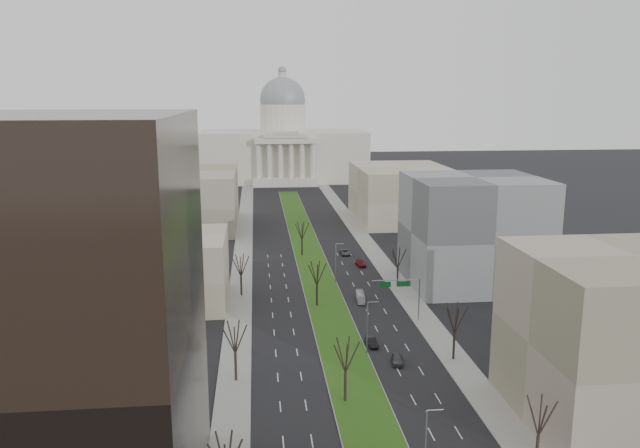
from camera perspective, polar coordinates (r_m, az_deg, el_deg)
ground at (r=164.48m, az=-0.96°, el=-2.90°), size 600.00×600.00×0.00m
median at (r=163.48m, az=-0.93°, el=-2.96°), size 8.00×222.03×0.20m
sidewalk_left at (r=139.91m, az=-7.26°, el=-5.61°), size 5.00×330.00×0.15m
sidewalk_right at (r=143.28m, az=6.93°, el=-5.18°), size 5.00×330.00×0.15m
capitol at (r=309.48m, az=-3.39°, el=7.04°), size 80.00×46.00×55.00m
building_glass_tower at (r=64.89m, az=-26.96°, el=-9.02°), size 34.00×30.00×40.00m
building_beige_left at (r=129.76m, az=-14.30°, el=-4.09°), size 26.00×22.00×14.00m
building_tan_right at (r=89.94m, az=26.17°, el=-9.40°), size 26.00×24.00×22.00m
building_grey_right at (r=142.09m, az=13.82°, el=-0.62°), size 28.00×26.00×24.00m
building_far_left at (r=202.34m, az=-11.90°, el=2.22°), size 30.00×40.00×18.00m
building_far_right at (r=211.81m, az=7.45°, el=2.80°), size 30.00×40.00×18.00m
tree_left_mid at (r=93.28m, az=-7.79°, el=-10.13°), size 5.40×5.40×9.72m
tree_left_far at (r=131.29m, az=-7.27°, el=-3.70°), size 5.28×5.28×9.50m
tree_right_near at (r=76.39m, az=19.46°, el=-16.16°), size 5.16×5.16×9.29m
tree_right_mid at (r=101.67m, az=12.26°, el=-8.33°), size 5.52×5.52×9.94m
tree_right_far at (r=138.65m, az=7.15°, el=-2.99°), size 5.04×5.04×9.07m
tree_median_a at (r=86.62m, az=2.36°, el=-11.80°), size 5.40×5.40×9.72m
tree_median_b at (r=124.04m, az=-0.29°, el=-4.44°), size 5.40×5.40×9.72m
tree_median_c at (r=162.70m, az=-1.67°, el=-0.53°), size 5.40×5.40×9.72m
streetlamp_median_a at (r=71.30m, az=9.66°, el=-19.49°), size 1.90×0.20×9.16m
streetlamp_median_b at (r=102.02m, az=4.37°, el=-9.42°), size 1.90×0.20×9.16m
streetlamp_median_c at (r=139.61m, az=1.46°, el=-3.53°), size 1.90×0.20×9.16m
mast_arm_signs at (r=117.41m, az=7.78°, el=-5.95°), size 9.12×0.24×8.09m
car_grey_near at (r=101.25m, az=7.07°, el=-12.15°), size 2.35×4.43×1.44m
car_black at (r=107.34m, az=4.74°, el=-10.70°), size 1.78×4.25×1.37m
car_red at (r=154.76m, az=3.73°, el=-3.59°), size 2.40×5.06×1.43m
car_grey_far at (r=165.39m, az=2.30°, el=-2.59°), size 2.37×4.88×1.34m
box_van at (r=129.23m, az=3.72°, el=-6.64°), size 2.04×6.43×1.76m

